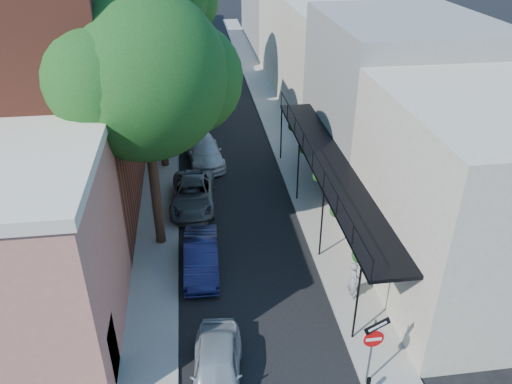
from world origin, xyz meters
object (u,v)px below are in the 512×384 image
object	(u,v)px
parked_car_a	(217,369)
parked_car_e	(197,125)
sign_post	(373,341)
pedestrian	(353,280)
oak_near	(154,77)
parked_car_b	(201,257)
parked_car_d	(204,151)
oak_mid	(161,48)
parked_car_c	(193,194)

from	to	relation	value
parked_car_a	parked_car_e	distance (m)	21.12
sign_post	pedestrian	xyz separation A→B (m)	(0.74, 4.11, -1.06)
oak_near	parked_car_a	size ratio (longest dim) A/B	2.80
parked_car_b	parked_car_d	size ratio (longest dim) A/B	0.86
oak_near	parked_car_a	bearing A→B (deg)	-79.02
oak_near	parked_car_e	world-z (taller)	oak_near
parked_car_d	parked_car_e	distance (m)	4.50
sign_post	oak_mid	world-z (taller)	oak_mid
sign_post	oak_near	bearing A→B (deg)	125.09
oak_near	parked_car_a	world-z (taller)	oak_near
oak_mid	pedestrian	xyz separation A→B (m)	(7.32, -13.15, -6.08)
parked_car_d	parked_car_c	bearing A→B (deg)	-106.01
sign_post	pedestrian	distance (m)	4.31
parked_car_d	parked_car_e	bearing A→B (deg)	87.21
parked_car_a	parked_car_b	world-z (taller)	parked_car_a
parked_car_a	parked_car_e	size ratio (longest dim) A/B	1.16
parked_car_c	pedestrian	world-z (taller)	pedestrian
oak_mid	parked_car_d	bearing A→B (deg)	3.26
oak_near	parked_car_c	size ratio (longest dim) A/B	2.36
parked_car_a	parked_car_b	distance (m)	6.07
parked_car_c	parked_car_d	distance (m)	5.21
parked_car_e	oak_mid	bearing A→B (deg)	-103.54
oak_near	parked_car_a	distance (m)	11.29
oak_mid	pedestrian	bearing A→B (deg)	-60.90
parked_car_c	parked_car_a	bearing A→B (deg)	-84.46
sign_post	parked_car_d	bearing A→B (deg)	104.70
oak_near	parked_car_d	distance (m)	10.99
parked_car_e	sign_post	bearing A→B (deg)	-70.74
parked_car_b	parked_car_e	size ratio (longest dim) A/B	1.17
oak_near	parked_car_b	world-z (taller)	oak_near
oak_mid	parked_car_a	distance (m)	17.79
sign_post	parked_car_b	bearing A→B (deg)	127.12
oak_near	parked_car_c	distance (m)	7.87
oak_near	sign_post	bearing A→B (deg)	-54.91
parked_car_d	oak_near	bearing A→B (deg)	-110.63
parked_car_b	parked_car_c	bearing A→B (deg)	94.04
oak_near	oak_mid	xyz separation A→B (m)	(-0.05, 7.97, -0.82)
parked_car_b	parked_car_c	size ratio (longest dim) A/B	0.85
oak_near	parked_car_d	bearing A→B (deg)	76.32
parked_car_a	parked_car_c	xyz separation A→B (m)	(-0.51, 11.50, -0.02)
parked_car_c	oak_near	bearing A→B (deg)	-108.31
parked_car_d	pedestrian	xyz separation A→B (m)	(5.30, -13.27, 0.27)
oak_near	parked_car_c	world-z (taller)	oak_near
parked_car_c	parked_car_e	distance (m)	9.64
parked_car_d	parked_car_b	bearing A→B (deg)	-100.14
sign_post	parked_car_e	distance (m)	22.44
parked_car_c	parked_car_e	world-z (taller)	parked_car_c
parked_car_d	parked_car_e	world-z (taller)	parked_car_d
parked_car_c	pedestrian	size ratio (longest dim) A/B	2.84
parked_car_c	pedestrian	distance (m)	10.18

